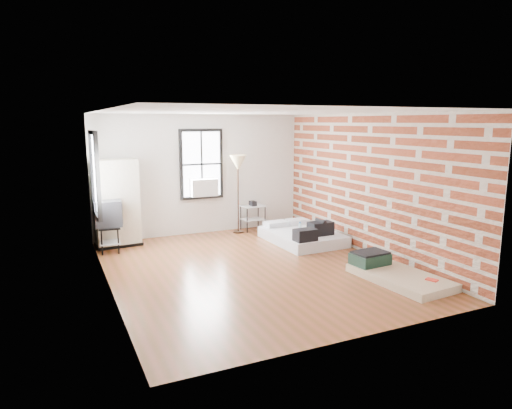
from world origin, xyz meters
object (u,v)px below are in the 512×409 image
mattress_main (303,235)px  mattress_bare (393,272)px  side_table (253,210)px  floor_lamp (238,166)px  tv_stand (108,214)px  wardrobe (117,203)px

mattress_main → mattress_bare: mattress_main is taller
side_table → floor_lamp: 1.19m
tv_stand → mattress_main: bearing=-10.1°
side_table → tv_stand: tv_stand is taller
mattress_main → floor_lamp: 2.24m
mattress_bare → side_table: side_table is taller
side_table → tv_stand: size_ratio=0.68×
mattress_main → mattress_bare: size_ratio=1.03×
mattress_main → side_table: size_ratio=2.53×
wardrobe → floor_lamp: size_ratio=1.00×
mattress_bare → floor_lamp: size_ratio=0.95×
mattress_bare → floor_lamp: floor_lamp is taller
mattress_main → wardrobe: (-3.75, 1.42, 0.77)m
wardrobe → side_table: bearing=-2.6°
mattress_main → side_table: (-0.54, 1.49, 0.33)m
side_table → floor_lamp: (-0.41, -0.07, 1.11)m
mattress_main → mattress_bare: (0.17, -2.72, -0.05)m
side_table → floor_lamp: floor_lamp is taller
wardrobe → side_table: size_ratio=2.57×
wardrobe → side_table: 3.24m
mattress_bare → tv_stand: size_ratio=1.67×
tv_stand → mattress_bare: bearing=-37.4°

